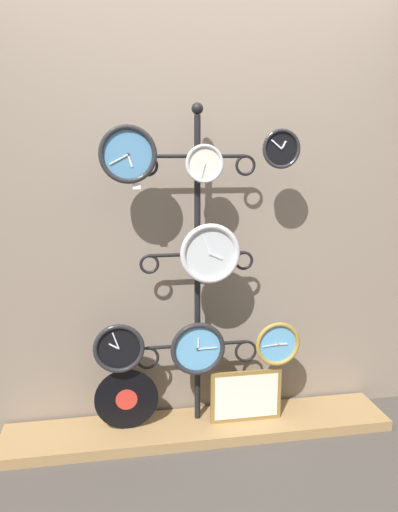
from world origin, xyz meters
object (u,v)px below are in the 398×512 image
(clock_top_center, at_px, (204,164))
(clock_bottom_right, at_px, (278,344))
(clock_middle_center, at_px, (210,254))
(clock_top_left, at_px, (128,154))
(clock_bottom_center, at_px, (198,349))
(clock_top_right, at_px, (281,149))
(picture_frame, at_px, (246,396))
(clock_bottom_left, at_px, (119,348))
(vinyl_record, at_px, (127,399))
(display_stand, at_px, (197,334))

(clock_top_center, bearing_deg, clock_bottom_right, -2.36)
(clock_top_center, height_order, clock_middle_center, clock_top_center)
(clock_top_left, relative_size, clock_bottom_center, 0.94)
(clock_top_left, bearing_deg, clock_top_right, -0.04)
(clock_top_right, relative_size, clock_middle_center, 0.64)
(clock_top_right, bearing_deg, clock_top_center, 176.21)
(clock_bottom_right, height_order, picture_frame, clock_bottom_right)
(clock_bottom_left, bearing_deg, vinyl_record, 45.45)
(clock_top_center, height_order, picture_frame, clock_top_center)
(display_stand, height_order, clock_bottom_center, display_stand)
(clock_top_center, bearing_deg, clock_top_left, -176.18)
(display_stand, bearing_deg, clock_bottom_center, -98.67)
(clock_middle_center, bearing_deg, picture_frame, 7.09)
(clock_top_right, xyz_separation_m, picture_frame, (-0.15, 0.03, -1.39))
(clock_top_right, distance_m, clock_middle_center, 0.65)
(display_stand, relative_size, clock_top_center, 9.24)
(clock_top_center, distance_m, clock_bottom_center, 1.00)
(clock_bottom_right, relative_size, vinyl_record, 0.73)
(clock_bottom_center, bearing_deg, clock_top_right, -3.21)
(clock_top_center, bearing_deg, display_stand, 104.55)
(clock_top_center, xyz_separation_m, picture_frame, (0.25, 0.00, -1.31))
(picture_frame, bearing_deg, vinyl_record, 177.42)
(clock_top_right, bearing_deg, clock_bottom_left, 178.15)
(clock_bottom_right, bearing_deg, clock_bottom_center, 178.08)
(clock_bottom_left, bearing_deg, picture_frame, 0.22)
(clock_top_right, distance_m, vinyl_record, 1.59)
(clock_bottom_center, xyz_separation_m, vinyl_record, (-0.39, 0.04, -0.29))
(clock_top_left, distance_m, clock_top_right, 0.79)
(display_stand, distance_m, clock_bottom_right, 0.45)
(clock_bottom_center, bearing_deg, clock_top_left, -176.14)
(clock_top_center, height_order, vinyl_record, clock_top_center)
(clock_middle_center, relative_size, picture_frame, 0.78)
(clock_top_center, height_order, clock_bottom_left, clock_top_center)
(clock_middle_center, xyz_separation_m, clock_bottom_right, (0.39, 0.01, -0.53))
(clock_bottom_center, height_order, vinyl_record, clock_bottom_center)
(display_stand, bearing_deg, clock_top_right, -14.67)
(clock_top_right, height_order, clock_bottom_left, clock_top_right)
(clock_top_right, height_order, clock_bottom_right, clock_top_right)
(clock_top_center, distance_m, clock_bottom_right, 1.08)
(clock_middle_center, bearing_deg, clock_top_right, -0.49)
(clock_bottom_center, bearing_deg, clock_bottom_right, -1.92)
(clock_top_center, xyz_separation_m, clock_bottom_right, (0.42, -0.02, -1.00))
(display_stand, xyz_separation_m, clock_middle_center, (0.05, -0.11, 0.48))
(clock_top_left, distance_m, clock_bottom_right, 1.32)
(clock_top_center, bearing_deg, clock_bottom_left, 179.83)
(clock_top_center, relative_size, clock_bottom_left, 0.72)
(clock_bottom_left, height_order, clock_bottom_right, clock_bottom_left)
(vinyl_record, distance_m, picture_frame, 0.68)
(vinyl_record, bearing_deg, clock_top_right, -4.22)
(clock_top_left, bearing_deg, display_stand, 16.67)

